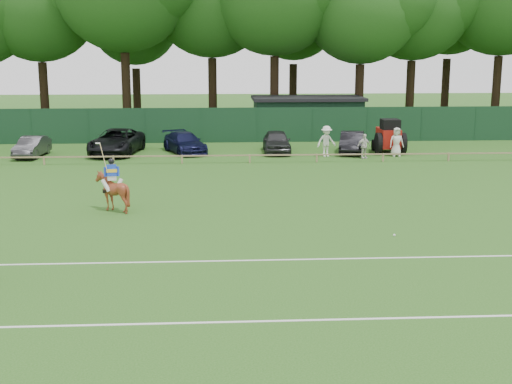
{
  "coord_description": "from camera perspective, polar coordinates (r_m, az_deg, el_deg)",
  "views": [
    {
      "loc": [
        -0.95,
        -21.97,
        6.69
      ],
      "look_at": [
        0.5,
        3.0,
        1.4
      ],
      "focal_mm": 48.0,
      "sensor_mm": 36.0,
      "label": 1
    }
  ],
  "objects": [
    {
      "name": "rider_chestnut",
      "position": [
        28.88,
        -11.94,
        1.49
      ],
      "size": [
        0.96,
        0.53,
        2.05
      ],
      "rotation": [
        0.0,
        0.0,
        3.32
      ],
      "color": "silver",
      "rests_on": "ground"
    },
    {
      "name": "spectator_right",
      "position": [
        43.8,
        11.63,
        4.11
      ],
      "size": [
        0.92,
        0.62,
        1.81
      ],
      "primitive_type": "imported",
      "rotation": [
        0.0,
        0.0,
        0.05
      ],
      "color": "silver",
      "rests_on": "ground"
    },
    {
      "name": "suv_black",
      "position": [
        44.77,
        -11.55,
        4.13
      ],
      "size": [
        3.37,
        6.0,
        1.58
      ],
      "primitive_type": "imported",
      "rotation": [
        0.0,
        0.0,
        -0.13
      ],
      "color": "black",
      "rests_on": "ground"
    },
    {
      "name": "pitch_rail",
      "position": [
        40.46,
        -1.94,
        3.06
      ],
      "size": [
        62.1,
        0.1,
        0.5
      ],
      "color": "#997F5B",
      "rests_on": "ground"
    },
    {
      "name": "spectator_mid",
      "position": [
        42.6,
        8.99,
        3.8
      ],
      "size": [
        0.97,
        0.64,
        1.52
      ],
      "primitive_type": "imported",
      "rotation": [
        0.0,
        0.0,
        0.32
      ],
      "color": "silver",
      "rests_on": "ground"
    },
    {
      "name": "ground",
      "position": [
        22.98,
        -0.81,
        -4.98
      ],
      "size": [
        160.0,
        160.0,
        0.0
      ],
      "primitive_type": "plane",
      "color": "#1E4C14",
      "rests_on": "ground"
    },
    {
      "name": "sedan_grey",
      "position": [
        44.93,
        -18.18,
        3.6
      ],
      "size": [
        1.61,
        3.95,
        1.27
      ],
      "primitive_type": "imported",
      "rotation": [
        0.0,
        0.0,
        -0.07
      ],
      "color": "#2F2F32",
      "rests_on": "ground"
    },
    {
      "name": "spectator_left",
      "position": [
        43.03,
        5.89,
        4.23
      ],
      "size": [
        1.39,
        1.04,
        1.92
      ],
      "primitive_type": "imported",
      "rotation": [
        0.0,
        0.0,
        0.29
      ],
      "color": "silver",
      "rests_on": "ground"
    },
    {
      "name": "tractor",
      "position": [
        45.08,
        11.02,
        4.53
      ],
      "size": [
        1.86,
        2.65,
        2.21
      ],
      "rotation": [
        0.0,
        0.0,
        -0.01
      ],
      "color": "#A2160F",
      "rests_on": "ground"
    },
    {
      "name": "estate_black",
      "position": [
        44.79,
        8.0,
        4.12
      ],
      "size": [
        2.4,
        4.38,
        1.37
      ],
      "primitive_type": "imported",
      "rotation": [
        0.0,
        0.0,
        -0.24
      ],
      "color": "black",
      "rests_on": "ground"
    },
    {
      "name": "tree_row",
      "position": [
        57.43,
        -0.36,
        5.25
      ],
      "size": [
        96.0,
        12.0,
        21.0
      ],
      "primitive_type": null,
      "color": "#26561C",
      "rests_on": "ground"
    },
    {
      "name": "utility_shed",
      "position": [
        52.68,
        4.3,
        6.29
      ],
      "size": [
        8.4,
        4.4,
        3.04
      ],
      "color": "#14331E",
      "rests_on": "ground"
    },
    {
      "name": "sedan_navy",
      "position": [
        44.61,
        -5.96,
        4.11
      ],
      "size": [
        3.42,
        4.91,
        1.32
      ],
      "primitive_type": "imported",
      "rotation": [
        0.0,
        0.0,
        0.38
      ],
      "color": "#111438",
      "rests_on": "ground"
    },
    {
      "name": "polo_ball",
      "position": [
        25.28,
        11.45,
        -3.54
      ],
      "size": [
        0.09,
        0.09,
        0.09
      ],
      "primitive_type": "sphere",
      "color": "silver",
      "rests_on": "ground"
    },
    {
      "name": "perimeter_fence",
      "position": [
        49.28,
        -2.21,
        5.59
      ],
      "size": [
        92.08,
        0.08,
        2.5
      ],
      "color": "#14351E",
      "rests_on": "ground"
    },
    {
      "name": "pitch_lines",
      "position": [
        19.66,
        -0.36,
        -7.93
      ],
      "size": [
        60.0,
        5.1,
        0.01
      ],
      "color": "silver",
      "rests_on": "ground"
    },
    {
      "name": "horse_chestnut",
      "position": [
        29.04,
        -11.87,
        0.04
      ],
      "size": [
        1.59,
        1.72,
        1.66
      ],
      "primitive_type": "imported",
      "rotation": [
        0.0,
        0.0,
        3.32
      ],
      "color": "maroon",
      "rests_on": "ground"
    },
    {
      "name": "hatch_grey",
      "position": [
        44.46,
        1.73,
        4.23
      ],
      "size": [
        1.85,
        4.31,
        1.45
      ],
      "primitive_type": "imported",
      "rotation": [
        0.0,
        0.0,
        -0.03
      ],
      "color": "#2E2E30",
      "rests_on": "ground"
    }
  ]
}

